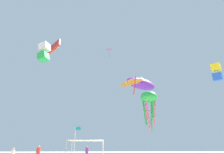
# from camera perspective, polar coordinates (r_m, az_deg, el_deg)

# --- Properties ---
(canopy_tent) EXTENTS (3.06, 3.02, 2.31)m
(canopy_tent) POSITION_cam_1_polar(r_m,az_deg,el_deg) (18.51, -7.53, -18.25)
(canopy_tent) COLOR #B2B2B7
(canopy_tent) RESTS_ON ground
(person_near_tent) EXTENTS (0.44, 0.45, 1.84)m
(person_near_tent) POSITION_cam_1_polar(r_m,az_deg,el_deg) (31.44, -7.37, -20.75)
(person_near_tent) COLOR slate
(person_near_tent) RESTS_ON ground
(person_leftmost) EXTENTS (0.42, 0.39, 1.63)m
(person_leftmost) POSITION_cam_1_polar(r_m,az_deg,el_deg) (26.28, -27.12, -19.45)
(person_leftmost) COLOR slate
(person_leftmost) RESTS_ON ground
(person_central) EXTENTS (0.50, 0.44, 1.87)m
(person_central) POSITION_cam_1_polar(r_m,az_deg,el_deg) (25.00, -20.86, -20.04)
(person_central) COLOR brown
(person_central) RESTS_ON ground
(banner_flag) EXTENTS (0.61, 0.06, 3.81)m
(banner_flag) POSITION_cam_1_polar(r_m,az_deg,el_deg) (22.30, -10.73, -18.04)
(banner_flag) COLOR silver
(banner_flag) RESTS_ON ground
(kite_box_white) EXTENTS (2.01, 1.86, 3.23)m
(kite_box_white) POSITION_cam_1_polar(r_m,az_deg,el_deg) (33.90, -19.35, 6.94)
(kite_box_white) COLOR white
(kite_inflatable_purple) EXTENTS (8.74, 7.46, 3.49)m
(kite_inflatable_purple) POSITION_cam_1_polar(r_m,az_deg,el_deg) (43.93, 8.60, -1.97)
(kite_inflatable_purple) COLOR purple
(kite_diamond_pink) EXTENTS (1.99, 1.95, 2.39)m
(kite_diamond_pink) POSITION_cam_1_polar(r_m,az_deg,el_deg) (44.01, -0.84, 8.03)
(kite_diamond_pink) COLOR pink
(kite_delta_orange) EXTENTS (5.20, 5.16, 4.04)m
(kite_delta_orange) POSITION_cam_1_polar(r_m,az_deg,el_deg) (36.32, 5.56, -1.15)
(kite_delta_orange) COLOR orange
(kite_parafoil_red) EXTENTS (5.22, 4.71, 4.03)m
(kite_parafoil_red) POSITION_cam_1_polar(r_m,az_deg,el_deg) (43.89, -17.77, 7.43)
(kite_parafoil_red) COLOR red
(kite_octopus_green) EXTENTS (3.29, 3.29, 5.75)m
(kite_octopus_green) POSITION_cam_1_polar(r_m,az_deg,el_deg) (29.57, 10.77, -6.38)
(kite_octopus_green) COLOR green
(kite_box_yellow) EXTENTS (1.31, 1.32, 1.98)m
(kite_box_yellow) POSITION_cam_1_polar(r_m,az_deg,el_deg) (23.91, 28.36, 1.29)
(kite_box_yellow) COLOR yellow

